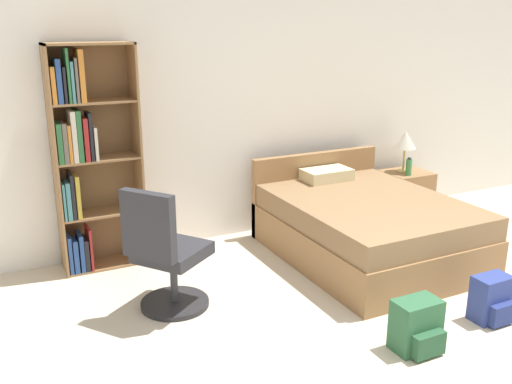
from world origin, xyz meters
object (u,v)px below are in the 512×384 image
Objects in this scene: table_lamp at (405,141)px; bed at (364,226)px; office_chair at (166,256)px; backpack_blue at (492,300)px; bookshelf at (85,157)px; backpack_green at (417,327)px; nightstand at (405,194)px; water_bottle at (409,167)px.

bed is at bearing -145.13° from table_lamp.
office_chair is 2.50m from backpack_blue.
office_chair is at bearing -72.69° from bookshelf.
bed is 1.91× the size of office_chair.
table_lamp is (1.12, 0.78, 0.58)m from bed.
table_lamp is 2.99m from backpack_green.
table_lamp is (3.50, -0.11, -0.16)m from bookshelf.
bed is 1.39m from nightstand.
bookshelf is 1.30m from office_chair.
bookshelf is 5.50× the size of backpack_green.
water_bottle is (1.08, 0.64, 0.31)m from bed.
office_chair is at bearing 136.55° from backpack_green.
table_lamp reaches higher than bed.
table_lamp is 1.34× the size of backpack_blue.
bed is at bearing 66.15° from backpack_green.
office_chair is (-2.03, -0.22, 0.16)m from bed.
water_bottle is 2.35m from backpack_blue.
backpack_green is at bearing -129.04° from water_bottle.
office_chair is at bearing -164.57° from water_bottle.
office_chair is 3.34m from nightstand.
bed is 2.05m from office_chair.
office_chair is at bearing -162.47° from table_lamp.
office_chair is at bearing 150.15° from backpack_blue.
nightstand is at bearing -29.93° from table_lamp.
nightstand is 1.10× the size of table_lamp.
bed reaches higher than backpack_blue.
nightstand is at bearing 51.15° from backpack_green.
bed is 5.50× the size of backpack_blue.
table_lamp is 1.30× the size of backpack_green.
bed is (2.38, -0.89, -0.74)m from bookshelf.
bed is 1.30m from water_bottle.
table_lamp is (-0.04, 0.02, 0.62)m from nightstand.
backpack_green is (-1.79, -2.29, -0.71)m from table_lamp.
bed is 1.48m from table_lamp.
bookshelf is 1.97× the size of office_chair.
bookshelf is 3.63m from nightstand.
water_bottle reaches higher than backpack_blue.
backpack_blue is at bearing -29.85° from office_chair.
backpack_green is (1.37, -1.29, -0.29)m from office_chair.
water_bottle is at bearing -125.13° from nightstand.
water_bottle is (3.11, 0.86, 0.15)m from office_chair.
backpack_blue is (-1.00, -2.23, -0.71)m from table_lamp.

